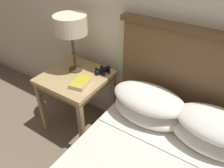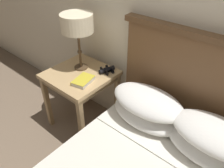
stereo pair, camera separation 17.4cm
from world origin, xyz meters
TOP-DOWN VIEW (x-y plane):
  - wall_back at (0.00, 1.01)m, footprint 8.00×0.06m
  - nightstand at (-0.65, 0.65)m, footprint 0.58×0.58m
  - table_lamp at (-0.71, 0.73)m, footprint 0.29×0.29m
  - book_on_nightstand at (-0.51, 0.57)m, footprint 0.17×0.22m
  - binoculars_pair at (-0.47, 0.83)m, footprint 0.15×0.16m

SIDE VIEW (x-z plane):
  - nightstand at x=-0.65m, z-range 0.24..0.88m
  - book_on_nightstand at x=-0.51m, z-range 0.64..0.68m
  - binoculars_pair at x=-0.47m, z-range 0.64..0.69m
  - table_lamp at x=-0.71m, z-range 0.82..1.35m
  - wall_back at x=0.00m, z-range 0.00..2.60m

